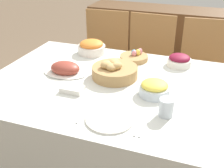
{
  "coord_description": "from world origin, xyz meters",
  "views": [
    {
      "loc": [
        0.47,
        -1.47,
        1.58
      ],
      "look_at": [
        -0.03,
        -0.08,
        0.8
      ],
      "focal_mm": 45.0,
      "sensor_mm": 36.0,
      "label": 1
    }
  ],
  "objects_px": {
    "egg_basket": "(134,57)",
    "dinner_plate": "(110,119)",
    "carrot_bowl": "(92,47)",
    "butter_dish": "(72,89)",
    "chair_far_left": "(104,60)",
    "chair_far_center": "(147,66)",
    "bread_basket": "(114,71)",
    "drinking_cup": "(166,108)",
    "sideboard": "(153,45)",
    "pineapple_bowl": "(154,88)",
    "ham_platter": "(65,69)",
    "spoon": "(145,127)",
    "chair_far_right": "(203,74)",
    "knife": "(138,125)",
    "beet_salad_bowl": "(179,60)",
    "fork": "(83,114)"
  },
  "relations": [
    {
      "from": "ham_platter",
      "to": "dinner_plate",
      "type": "xyz_separation_m",
      "value": [
        0.47,
        -0.42,
        -0.02
      ]
    },
    {
      "from": "carrot_bowl",
      "to": "spoon",
      "type": "height_order",
      "value": "carrot_bowl"
    },
    {
      "from": "chair_far_left",
      "to": "butter_dish",
      "type": "relative_size",
      "value": 7.29
    },
    {
      "from": "chair_far_center",
      "to": "butter_dish",
      "type": "height_order",
      "value": "chair_far_center"
    },
    {
      "from": "pineapple_bowl",
      "to": "dinner_plate",
      "type": "distance_m",
      "value": 0.36
    },
    {
      "from": "carrot_bowl",
      "to": "butter_dish",
      "type": "bearing_deg",
      "value": -77.08
    },
    {
      "from": "chair_far_left",
      "to": "ham_platter",
      "type": "relative_size",
      "value": 3.15
    },
    {
      "from": "fork",
      "to": "drinking_cup",
      "type": "bearing_deg",
      "value": 16.0
    },
    {
      "from": "bread_basket",
      "to": "butter_dish",
      "type": "relative_size",
      "value": 2.22
    },
    {
      "from": "chair_far_right",
      "to": "pineapple_bowl",
      "type": "bearing_deg",
      "value": -109.87
    },
    {
      "from": "chair_far_center",
      "to": "pineapple_bowl",
      "type": "height_order",
      "value": "chair_far_center"
    },
    {
      "from": "chair_far_right",
      "to": "chair_far_center",
      "type": "xyz_separation_m",
      "value": [
        -0.5,
        0.0,
        0.0
      ]
    },
    {
      "from": "chair_far_left",
      "to": "sideboard",
      "type": "distance_m",
      "value": 0.86
    },
    {
      "from": "chair_far_center",
      "to": "beet_salad_bowl",
      "type": "bearing_deg",
      "value": -52.76
    },
    {
      "from": "butter_dish",
      "to": "ham_platter",
      "type": "bearing_deg",
      "value": 126.57
    },
    {
      "from": "chair_far_right",
      "to": "knife",
      "type": "bearing_deg",
      "value": -106.39
    },
    {
      "from": "chair_far_center",
      "to": "egg_basket",
      "type": "bearing_deg",
      "value": -87.75
    },
    {
      "from": "chair_far_left",
      "to": "dinner_plate",
      "type": "xyz_separation_m",
      "value": [
        0.53,
        -1.27,
        0.26
      ]
    },
    {
      "from": "chair_far_right",
      "to": "beet_salad_bowl",
      "type": "distance_m",
      "value": 0.58
    },
    {
      "from": "bread_basket",
      "to": "knife",
      "type": "height_order",
      "value": "bread_basket"
    },
    {
      "from": "butter_dish",
      "to": "spoon",
      "type": "bearing_deg",
      "value": -22.07
    },
    {
      "from": "dinner_plate",
      "to": "chair_far_center",
      "type": "bearing_deg",
      "value": 94.35
    },
    {
      "from": "bread_basket",
      "to": "beet_salad_bowl",
      "type": "distance_m",
      "value": 0.5
    },
    {
      "from": "sideboard",
      "to": "knife",
      "type": "xyz_separation_m",
      "value": [
        0.35,
        -2.06,
        0.33
      ]
    },
    {
      "from": "chair_far_right",
      "to": "carrot_bowl",
      "type": "relative_size",
      "value": 4.53
    },
    {
      "from": "chair_far_right",
      "to": "drinking_cup",
      "type": "bearing_deg",
      "value": -102.46
    },
    {
      "from": "pineapple_bowl",
      "to": "beet_salad_bowl",
      "type": "bearing_deg",
      "value": 80.65
    },
    {
      "from": "sideboard",
      "to": "drinking_cup",
      "type": "height_order",
      "value": "sideboard"
    },
    {
      "from": "chair_far_left",
      "to": "sideboard",
      "type": "xyz_separation_m",
      "value": [
        0.33,
        0.8,
        -0.07
      ]
    },
    {
      "from": "ham_platter",
      "to": "knife",
      "type": "bearing_deg",
      "value": -33.98
    },
    {
      "from": "butter_dish",
      "to": "chair_far_left",
      "type": "bearing_deg",
      "value": 101.65
    },
    {
      "from": "carrot_bowl",
      "to": "butter_dish",
      "type": "height_order",
      "value": "carrot_bowl"
    },
    {
      "from": "sideboard",
      "to": "butter_dish",
      "type": "bearing_deg",
      "value": -93.22
    },
    {
      "from": "carrot_bowl",
      "to": "drinking_cup",
      "type": "relative_size",
      "value": 2.24
    },
    {
      "from": "drinking_cup",
      "to": "butter_dish",
      "type": "distance_m",
      "value": 0.57
    },
    {
      "from": "egg_basket",
      "to": "dinner_plate",
      "type": "height_order",
      "value": "egg_basket"
    },
    {
      "from": "sideboard",
      "to": "spoon",
      "type": "xyz_separation_m",
      "value": [
        0.38,
        -2.06,
        0.33
      ]
    },
    {
      "from": "ham_platter",
      "to": "sideboard",
      "type": "bearing_deg",
      "value": 80.73
    },
    {
      "from": "pineapple_bowl",
      "to": "dinner_plate",
      "type": "bearing_deg",
      "value": -115.16
    },
    {
      "from": "bread_basket",
      "to": "drinking_cup",
      "type": "distance_m",
      "value": 0.51
    },
    {
      "from": "chair_far_center",
      "to": "pineapple_bowl",
      "type": "relative_size",
      "value": 5.36
    },
    {
      "from": "chair_far_center",
      "to": "knife",
      "type": "bearing_deg",
      "value": -76.84
    },
    {
      "from": "chair_far_left",
      "to": "chair_far_center",
      "type": "relative_size",
      "value": 1.0
    },
    {
      "from": "sideboard",
      "to": "carrot_bowl",
      "type": "relative_size",
      "value": 6.95
    },
    {
      "from": "beet_salad_bowl",
      "to": "pineapple_bowl",
      "type": "relative_size",
      "value": 0.95
    },
    {
      "from": "chair_far_center",
      "to": "pineapple_bowl",
      "type": "xyz_separation_m",
      "value": [
        0.25,
        -0.94,
        0.29
      ]
    },
    {
      "from": "egg_basket",
      "to": "dinner_plate",
      "type": "distance_m",
      "value": 0.8
    },
    {
      "from": "beet_salad_bowl",
      "to": "butter_dish",
      "type": "distance_m",
      "value": 0.81
    },
    {
      "from": "chair_far_left",
      "to": "dinner_plate",
      "type": "bearing_deg",
      "value": -69.74
    },
    {
      "from": "dinner_plate",
      "to": "knife",
      "type": "relative_size",
      "value": 1.42
    }
  ]
}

